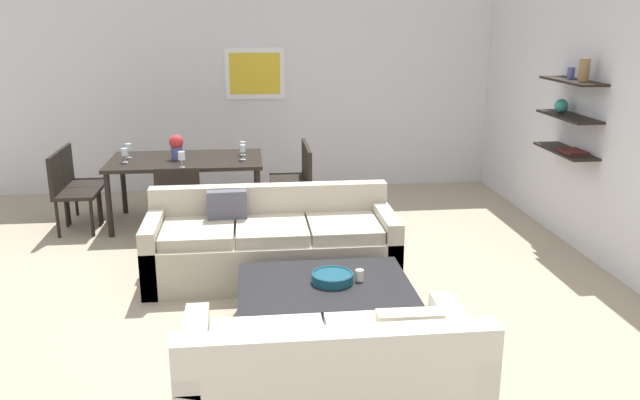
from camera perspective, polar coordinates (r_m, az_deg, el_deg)
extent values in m
plane|color=tan|center=(5.81, -2.67, -7.76)|extent=(18.00, 18.00, 0.00)
cube|color=silver|center=(8.91, -2.36, 9.62)|extent=(8.40, 0.06, 2.70)
cube|color=white|center=(8.83, -5.71, 10.94)|extent=(0.78, 0.02, 0.67)
cube|color=gold|center=(8.81, -5.71, 10.94)|extent=(0.67, 0.01, 0.54)
cube|color=silver|center=(6.86, 23.10, 6.44)|extent=(0.06, 8.20, 2.70)
cube|color=black|center=(6.96, 21.21, 9.67)|extent=(0.28, 0.90, 0.02)
cube|color=black|center=(7.00, 20.92, 6.83)|extent=(0.28, 0.90, 0.02)
cube|color=black|center=(7.06, 20.64, 4.03)|extent=(0.28, 0.90, 0.02)
cylinder|color=olive|center=(6.77, 22.08, 10.48)|extent=(0.10, 0.10, 0.22)
sphere|color=teal|center=(7.14, 20.33, 7.72)|extent=(0.14, 0.14, 0.14)
cylinder|color=#4C518C|center=(6.99, 21.08, 10.31)|extent=(0.07, 0.07, 0.12)
cube|color=#4C1E19|center=(6.92, 21.21, 3.98)|extent=(0.20, 0.28, 0.03)
cube|color=#B2A893|center=(6.00, -4.21, -4.83)|extent=(2.24, 0.90, 0.42)
cube|color=#B2A893|center=(6.23, -4.42, -0.26)|extent=(2.24, 0.16, 0.36)
cube|color=#B2A893|center=(6.03, -14.27, -4.29)|extent=(0.14, 0.90, 0.60)
cube|color=#B2A893|center=(6.09, 5.71, -3.63)|extent=(0.14, 0.90, 0.60)
cube|color=#B2A893|center=(5.89, -10.61, -2.78)|extent=(0.63, 0.70, 0.10)
cube|color=#B2A893|center=(5.88, -4.24, -2.59)|extent=(0.63, 0.70, 0.10)
cube|color=#B2A893|center=(5.93, 2.08, -2.38)|extent=(0.63, 0.70, 0.10)
cube|color=#4C4C56|center=(6.06, -8.11, -0.85)|extent=(0.37, 0.14, 0.36)
cube|color=silver|center=(3.99, 0.84, -16.25)|extent=(1.69, 0.90, 0.42)
cube|color=silver|center=(3.47, 1.66, -14.04)|extent=(1.69, 0.16, 0.36)
cube|color=silver|center=(4.10, 12.02, -14.21)|extent=(0.14, 0.90, 0.60)
cube|color=silver|center=(3.93, -10.87, -15.54)|extent=(0.14, 0.90, 0.60)
cube|color=silver|center=(3.95, 6.00, -12.36)|extent=(0.69, 0.70, 0.10)
cube|color=silver|center=(3.87, -4.55, -12.94)|extent=(0.69, 0.70, 0.10)
cube|color=beige|center=(3.70, 7.75, -12.18)|extent=(0.36, 0.13, 0.36)
cube|color=black|center=(5.03, 0.40, -9.27)|extent=(1.30, 0.98, 0.38)
cylinder|color=navy|center=(4.97, 1.09, -6.84)|extent=(0.32, 0.32, 0.06)
torus|color=navy|center=(4.95, 1.09, -6.50)|extent=(0.32, 0.32, 0.02)
cylinder|color=silver|center=(4.99, 3.47, -6.58)|extent=(0.06, 0.06, 0.09)
cube|color=black|center=(7.57, -11.64, 3.39)|extent=(1.71, 1.00, 0.04)
cylinder|color=black|center=(7.36, -17.95, -0.44)|extent=(0.06, 0.06, 0.71)
cylinder|color=black|center=(7.20, -5.44, -0.07)|extent=(0.06, 0.06, 0.71)
cylinder|color=black|center=(8.19, -16.79, 1.28)|extent=(0.06, 0.06, 0.71)
cylinder|color=black|center=(8.05, -5.57, 1.65)|extent=(0.06, 0.06, 0.71)
cube|color=black|center=(7.63, -20.49, 0.47)|extent=(0.44, 0.44, 0.04)
cube|color=black|center=(7.62, -22.12, 2.12)|extent=(0.04, 0.44, 0.43)
cylinder|color=black|center=(7.47, -19.30, -1.52)|extent=(0.04, 0.04, 0.41)
cylinder|color=black|center=(7.81, -18.75, -0.73)|extent=(0.04, 0.04, 0.41)
cylinder|color=black|center=(7.56, -21.96, -1.58)|extent=(0.04, 0.04, 0.41)
cylinder|color=black|center=(7.90, -21.30, -0.80)|extent=(0.04, 0.04, 0.41)
cube|color=black|center=(6.85, -12.07, -0.54)|extent=(0.44, 0.44, 0.04)
cube|color=black|center=(6.60, -12.35, 0.92)|extent=(0.44, 0.04, 0.43)
cylinder|color=black|center=(7.07, -10.38, -1.83)|extent=(0.04, 0.04, 0.41)
cylinder|color=black|center=(7.11, -13.28, -1.91)|extent=(0.04, 0.04, 0.41)
cylinder|color=black|center=(6.73, -10.58, -2.76)|extent=(0.04, 0.04, 0.41)
cylinder|color=black|center=(6.77, -13.62, -2.84)|extent=(0.04, 0.04, 0.41)
cube|color=black|center=(8.05, -19.75, 1.32)|extent=(0.44, 0.44, 0.04)
cube|color=black|center=(8.04, -21.29, 2.89)|extent=(0.04, 0.44, 0.43)
cylinder|color=black|center=(7.89, -18.62, -0.54)|extent=(0.04, 0.04, 0.41)
cylinder|color=black|center=(8.23, -18.12, 0.16)|extent=(0.04, 0.04, 0.41)
cylinder|color=black|center=(7.98, -21.14, -0.62)|extent=(0.04, 0.04, 0.41)
cylinder|color=black|center=(8.32, -20.54, 0.09)|extent=(0.04, 0.04, 0.41)
cube|color=black|center=(7.84, -2.78, 1.88)|extent=(0.44, 0.44, 0.04)
cube|color=black|center=(7.80, -1.33, 3.60)|extent=(0.04, 0.44, 0.43)
cylinder|color=black|center=(8.06, -4.12, 0.60)|extent=(0.04, 0.04, 0.41)
cylinder|color=black|center=(7.71, -4.00, -0.10)|extent=(0.04, 0.04, 0.41)
cylinder|color=black|center=(8.08, -1.56, 0.68)|extent=(0.04, 0.04, 0.41)
cylinder|color=black|center=(7.73, -1.34, -0.02)|extent=(0.04, 0.04, 0.41)
cube|color=black|center=(7.40, -2.55, 1.04)|extent=(0.44, 0.44, 0.04)
cube|color=black|center=(7.36, -1.02, 2.85)|extent=(0.04, 0.44, 0.43)
cylinder|color=black|center=(7.63, -3.97, -0.29)|extent=(0.04, 0.04, 0.41)
cylinder|color=black|center=(7.28, -3.85, -1.08)|extent=(0.04, 0.04, 0.41)
cylinder|color=black|center=(7.65, -1.28, -0.20)|extent=(0.04, 0.04, 0.41)
cylinder|color=black|center=(7.31, -1.02, -0.99)|extent=(0.04, 0.04, 0.41)
cylinder|color=silver|center=(7.53, -16.64, 3.17)|extent=(0.06, 0.06, 0.01)
cylinder|color=silver|center=(7.52, -16.66, 3.47)|extent=(0.01, 0.01, 0.07)
cylinder|color=silver|center=(7.51, -16.71, 4.05)|extent=(0.07, 0.07, 0.08)
cylinder|color=silver|center=(7.77, -16.33, 3.57)|extent=(0.06, 0.06, 0.01)
cylinder|color=silver|center=(7.76, -16.36, 3.90)|extent=(0.01, 0.01, 0.08)
cylinder|color=silver|center=(7.75, -16.41, 4.47)|extent=(0.08, 0.08, 0.07)
cylinder|color=silver|center=(7.65, -6.73, 3.93)|extent=(0.06, 0.06, 0.01)
cylinder|color=silver|center=(7.64, -6.74, 4.21)|extent=(0.01, 0.01, 0.07)
cylinder|color=silver|center=(7.63, -6.76, 4.77)|extent=(0.07, 0.07, 0.08)
cylinder|color=silver|center=(7.14, -11.94, 2.81)|extent=(0.06, 0.06, 0.01)
cylinder|color=silver|center=(7.13, -11.96, 3.14)|extent=(0.01, 0.01, 0.08)
cylinder|color=silver|center=(7.11, -12.00, 3.81)|extent=(0.08, 0.08, 0.09)
cylinder|color=silver|center=(7.41, -6.73, 3.53)|extent=(0.06, 0.06, 0.01)
cylinder|color=silver|center=(7.40, -6.74, 3.88)|extent=(0.01, 0.01, 0.09)
cylinder|color=silver|center=(7.38, -6.77, 4.51)|extent=(0.07, 0.07, 0.08)
cylinder|color=#4C518C|center=(7.57, -12.39, 4.04)|extent=(0.13, 0.13, 0.14)
sphere|color=red|center=(7.54, -12.45, 4.99)|extent=(0.16, 0.16, 0.16)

